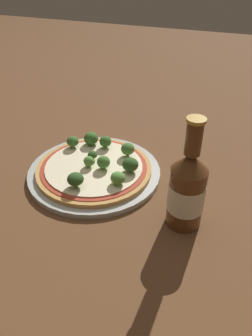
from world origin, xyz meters
name	(u,v)px	position (x,y,z in m)	size (l,w,h in m)	color
ground_plane	(104,171)	(0.00, 0.00, 0.00)	(3.00, 3.00, 0.00)	brown
plate	(94,172)	(-0.02, -0.02, 0.01)	(0.30, 0.30, 0.01)	#B2B7B2
pizza	(94,168)	(-0.01, -0.02, 0.02)	(0.26, 0.26, 0.01)	tan
broccoli_floret_0	(128,149)	(0.04, 0.04, 0.04)	(0.03, 0.03, 0.03)	#6B8E51
broccoli_floret_1	(104,162)	(0.01, -0.02, 0.04)	(0.03, 0.03, 0.03)	#6B8E51
broccoli_floret_2	(93,155)	(-0.03, 0.00, 0.04)	(0.02, 0.02, 0.02)	#6B8E51
broccoli_floret_3	(105,142)	(-0.02, 0.06, 0.04)	(0.03, 0.03, 0.03)	#6B8E51
broccoli_floret_4	(89,161)	(-0.02, -0.03, 0.04)	(0.02, 0.02, 0.02)	#6B8E51
broccoli_floret_5	(130,165)	(0.07, -0.01, 0.04)	(0.03, 0.03, 0.03)	#6B8E51
broccoli_floret_6	(75,179)	(-0.02, -0.10, 0.04)	(0.03, 0.03, 0.03)	#6B8E51
broccoli_floret_7	(118,178)	(0.06, -0.06, 0.04)	(0.03, 0.03, 0.03)	#6B8E51
broccoli_floret_8	(73,141)	(-0.09, 0.03, 0.04)	(0.03, 0.03, 0.03)	#6B8E51
broccoli_floret_9	(91,138)	(-0.06, 0.06, 0.04)	(0.03, 0.03, 0.03)	#6B8E51
beer_bottle	(187,189)	(0.21, -0.10, 0.08)	(0.07, 0.07, 0.22)	#563319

